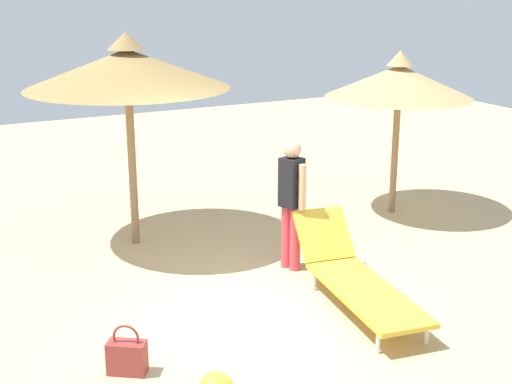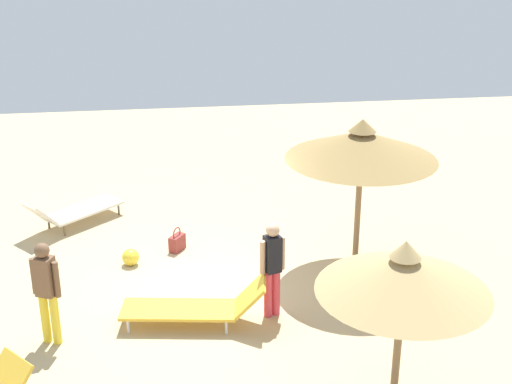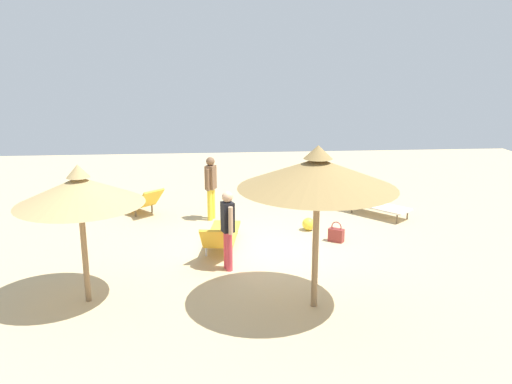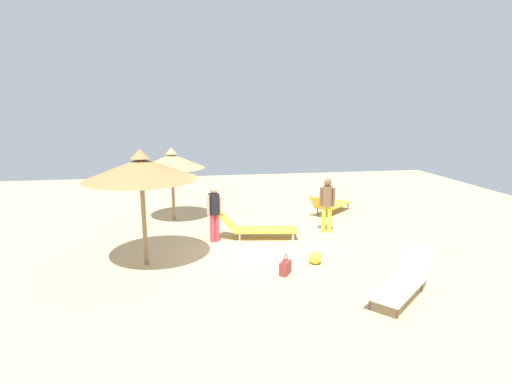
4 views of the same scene
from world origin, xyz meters
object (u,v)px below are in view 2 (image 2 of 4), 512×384
lounge_chair_far_right (197,306)px  person_standing_center (46,287)px  parasol_umbrella_edge (404,274)px  lounge_chair_near_right (71,211)px  parasol_umbrella_far_left (362,145)px  person_standing_back (272,265)px  handbag (177,242)px  beach_ball (131,257)px

lounge_chair_far_right → person_standing_center: size_ratio=1.41×
parasol_umbrella_edge → person_standing_center: 5.20m
lounge_chair_near_right → person_standing_center: size_ratio=1.22×
parasol_umbrella_far_left → person_standing_center: size_ratio=1.70×
person_standing_back → handbag: person_standing_back is taller
lounge_chair_far_right → parasol_umbrella_far_left: bearing=117.4°
beach_ball → lounge_chair_near_right: bearing=-146.7°
lounge_chair_near_right → person_standing_back: (3.93, 3.53, 0.57)m
parasol_umbrella_far_left → beach_ball: 4.63m
person_standing_back → handbag: 3.00m
lounge_chair_near_right → beach_ball: (1.88, 1.24, -0.19)m
handbag → lounge_chair_near_right: bearing=-123.6°
lounge_chair_far_right → lounge_chair_near_right: bearing=-149.9°
parasol_umbrella_edge → lounge_chair_near_right: 8.15m
parasol_umbrella_edge → parasol_umbrella_far_left: bearing=172.2°
parasol_umbrella_far_left → lounge_chair_near_right: (-2.52, -5.27, -1.99)m
parasol_umbrella_edge → handbag: (-5.03, -2.64, -1.83)m
person_standing_center → person_standing_back: person_standing_center is taller
parasol_umbrella_far_left → lounge_chair_far_right: (1.52, -2.93, -2.01)m
parasol_umbrella_far_left → parasol_umbrella_edge: parasol_umbrella_far_left is taller
lounge_chair_near_right → beach_ball: 2.26m
beach_ball → person_standing_center: bearing=-24.9°
beach_ball → parasol_umbrella_edge: bearing=37.7°
lounge_chair_near_right → person_standing_back: size_ratio=1.24×
parasol_umbrella_far_left → handbag: 4.00m
lounge_chair_near_right → person_standing_back: bearing=42.0°
lounge_chair_far_right → lounge_chair_near_right: (-4.04, -2.34, 0.02)m
lounge_chair_near_right → lounge_chair_far_right: bearing=30.1°
parasol_umbrella_far_left → person_standing_center: parasol_umbrella_far_left is taller
parasol_umbrella_far_left → lounge_chair_far_right: bearing=-62.6°
parasol_umbrella_far_left → person_standing_center: bearing=-71.4°
parasol_umbrella_edge → person_standing_back: bearing=-154.2°
person_standing_center → beach_ball: size_ratio=5.29×
parasol_umbrella_far_left → lounge_chair_far_right: parasol_umbrella_far_left is taller
beach_ball → person_standing_back: bearing=48.3°
lounge_chair_far_right → person_standing_center: 2.29m
lounge_chair_near_right → beach_ball: lounge_chair_near_right is taller
parasol_umbrella_edge → handbag: bearing=-152.3°
parasol_umbrella_far_left → lounge_chair_far_right: 3.87m
lounge_chair_far_right → handbag: (-2.64, -0.24, -0.15)m
lounge_chair_near_right → parasol_umbrella_far_left: bearing=64.5°
parasol_umbrella_far_left → person_standing_back: 2.66m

